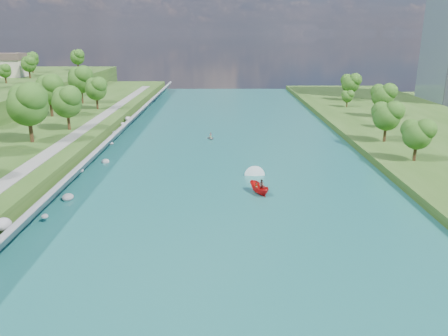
{
  "coord_description": "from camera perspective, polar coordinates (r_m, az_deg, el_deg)",
  "views": [
    {
      "loc": [
        -1.19,
        -60.04,
        24.02
      ],
      "look_at": [
        -1.0,
        9.83,
        2.5
      ],
      "focal_mm": 35.0,
      "sensor_mm": 36.0,
      "label": 1
    }
  ],
  "objects": [
    {
      "name": "trees_ridge",
      "position": [
        180.39,
        -23.58,
        12.46
      ],
      "size": [
        21.75,
        69.18,
        10.3
      ],
      "color": "#1C5316",
      "rests_on": "ridge_west"
    },
    {
      "name": "riverside_path",
      "position": [
        88.35,
        -20.93,
        2.58
      ],
      "size": [
        3.0,
        200.0,
        0.1
      ],
      "primitive_type": "cube",
      "color": "gray",
      "rests_on": "berm_west"
    },
    {
      "name": "raft",
      "position": [
        104.03,
        -1.76,
        4.01
      ],
      "size": [
        2.41,
        2.94,
        1.5
      ],
      "rotation": [
        0.0,
        0.0,
        0.25
      ],
      "color": "gray",
      "rests_on": "river_water"
    },
    {
      "name": "motorboat",
      "position": [
        69.51,
        4.5,
        -2.37
      ],
      "size": [
        3.6,
        19.26,
        2.11
      ],
      "rotation": [
        0.0,
        0.0,
        3.59
      ],
      "color": "red",
      "rests_on": "river_water"
    },
    {
      "name": "trees_east",
      "position": [
        107.78,
        22.47,
        6.5
      ],
      "size": [
        16.02,
        139.5,
        11.28
      ],
      "color": "#1C5316",
      "rests_on": "berm_east"
    },
    {
      "name": "ground",
      "position": [
        64.68,
        0.92,
        -4.68
      ],
      "size": [
        260.0,
        260.0,
        0.0
      ],
      "primitive_type": "plane",
      "color": "#2D5119",
      "rests_on": "ground"
    },
    {
      "name": "river_water",
      "position": [
        83.56,
        0.67,
        0.45
      ],
      "size": [
        55.0,
        240.0,
        0.1
      ],
      "primitive_type": "cube",
      "color": "#18585C",
      "rests_on": "ground"
    },
    {
      "name": "riprap_bank",
      "position": [
        85.5,
        -16.92,
        1.31
      ],
      "size": [
        4.82,
        236.0,
        4.69
      ],
      "color": "slate",
      "rests_on": "ground"
    }
  ]
}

